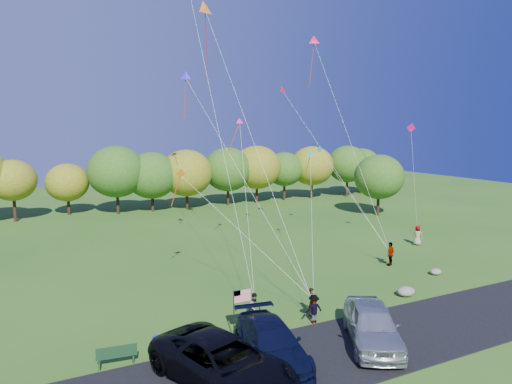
% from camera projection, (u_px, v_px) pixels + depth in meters
% --- Properties ---
extents(ground, '(140.00, 140.00, 0.00)m').
position_uv_depth(ground, '(311.00, 317.00, 25.79)').
color(ground, '#2A5618').
rests_on(ground, ground).
extents(asphalt_lane, '(44.00, 6.00, 0.06)m').
position_uv_depth(asphalt_lane, '(356.00, 346.00, 22.23)').
color(asphalt_lane, black).
rests_on(asphalt_lane, ground).
extents(treeline, '(76.09, 27.79, 8.66)m').
position_uv_depth(treeline, '(153.00, 175.00, 57.12)').
color(treeline, '#342013').
rests_on(treeline, ground).
extents(minivan_dark, '(5.30, 7.63, 1.93)m').
position_uv_depth(minivan_dark, '(222.00, 362.00, 18.76)').
color(minivan_dark, black).
rests_on(minivan_dark, asphalt_lane).
extents(minivan_navy, '(3.23, 6.11, 1.69)m').
position_uv_depth(minivan_navy, '(272.00, 343.00, 20.72)').
color(minivan_navy, black).
rests_on(minivan_navy, asphalt_lane).
extents(minivan_silver, '(4.85, 6.18, 1.97)m').
position_uv_depth(minivan_silver, '(372.00, 325.00, 22.29)').
color(minivan_silver, '#ACB3B7').
rests_on(minivan_silver, asphalt_lane).
extents(flyer_a, '(0.70, 0.62, 1.62)m').
position_uv_depth(flyer_a, '(312.00, 302.00, 25.84)').
color(flyer_a, '#4C4C59').
rests_on(flyer_a, ground).
extents(flyer_b, '(0.82, 0.66, 1.58)m').
position_uv_depth(flyer_b, '(255.00, 307.00, 25.13)').
color(flyer_b, '#4C4C59').
rests_on(flyer_b, ground).
extents(flyer_c, '(1.06, 0.65, 1.59)m').
position_uv_depth(flyer_c, '(314.00, 309.00, 24.88)').
color(flyer_c, '#4C4C59').
rests_on(flyer_c, ground).
extents(flyer_d, '(1.18, 0.87, 1.86)m').
position_uv_depth(flyer_d, '(390.00, 254.00, 35.29)').
color(flyer_d, '#4C4C59').
rests_on(flyer_d, ground).
extents(flyer_e, '(1.00, 1.05, 1.81)m').
position_uv_depth(flyer_e, '(418.00, 235.00, 41.49)').
color(flyer_e, '#4C4C59').
rests_on(flyer_e, ground).
extents(park_bench, '(1.77, 0.54, 0.98)m').
position_uv_depth(park_bench, '(117.00, 355.00, 20.34)').
color(park_bench, '#133519').
rests_on(park_bench, ground).
extents(trash_barrel, '(0.63, 0.63, 0.94)m').
position_uv_depth(trash_barrel, '(159.00, 347.00, 21.21)').
color(trash_barrel, '#0C2CBE').
rests_on(trash_barrel, ground).
extents(flag_assembly, '(0.96, 0.62, 2.60)m').
position_uv_depth(flag_assembly, '(239.00, 302.00, 22.80)').
color(flag_assembly, black).
rests_on(flag_assembly, ground).
extents(boulder_near, '(1.20, 0.94, 0.60)m').
position_uv_depth(boulder_near, '(406.00, 291.00, 28.92)').
color(boulder_near, gray).
rests_on(boulder_near, ground).
extents(boulder_far, '(0.88, 0.73, 0.46)m').
position_uv_depth(boulder_far, '(436.00, 272.00, 33.15)').
color(boulder_far, slate).
rests_on(boulder_far, ground).
extents(kites_aloft, '(20.85, 10.01, 18.74)m').
position_uv_depth(kites_aloft, '(238.00, 39.00, 35.88)').
color(kites_aloft, orange).
rests_on(kites_aloft, ground).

